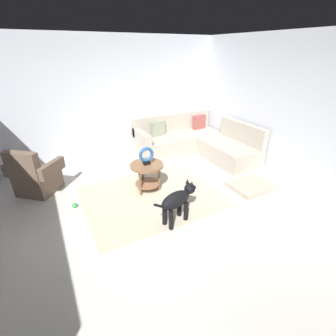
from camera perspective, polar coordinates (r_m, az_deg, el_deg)
ground_plane at (r=3.87m, az=-1.77°, el=-12.94°), size 6.00×6.00×0.10m
wall_back at (r=5.88m, az=-15.27°, el=15.16°), size 6.00×0.12×2.70m
wall_right at (r=5.14m, az=29.50°, el=11.22°), size 0.12×6.00×2.70m
area_rug at (r=4.40m, az=-4.09°, el=-6.68°), size 2.30×1.90×0.01m
sectional_couch at (r=6.13m, az=6.50°, el=5.99°), size 2.20×2.25×0.88m
armchair at (r=4.97m, az=-28.72°, el=-1.81°), size 1.00×0.98×0.88m
side_table at (r=4.39m, az=-4.97°, el=-0.57°), size 0.60×0.60×0.54m
torus_sculpture at (r=4.27m, az=-5.12°, el=2.96°), size 0.28×0.08×0.33m
dog_bed_mat at (r=4.90m, az=19.05°, el=-3.97°), size 0.80×0.60×0.09m
dog at (r=3.62m, az=2.29°, el=-7.60°), size 0.83×0.34×0.63m
dog_toy_ball at (r=4.38m, az=-21.12°, el=-8.19°), size 0.08×0.08×0.08m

